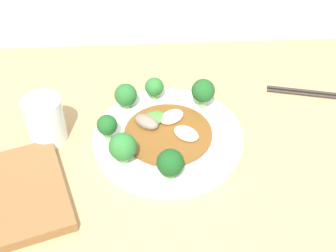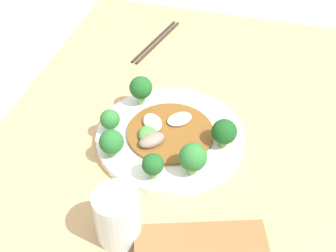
{
  "view_description": "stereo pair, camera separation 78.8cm",
  "coord_description": "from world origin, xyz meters",
  "px_view_note": "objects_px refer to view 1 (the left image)",
  "views": [
    {
      "loc": [
        0.01,
        0.67,
        1.41
      ],
      "look_at": [
        -0.02,
        -0.0,
        0.79
      ],
      "focal_mm": 50.0,
      "sensor_mm": 36.0,
      "label": 1
    },
    {
      "loc": [
        0.63,
        0.18,
        1.42
      ],
      "look_at": [
        -0.02,
        -0.0,
        0.79
      ],
      "focal_mm": 50.0,
      "sensor_mm": 36.0,
      "label": 2
    }
  ],
  "objects_px": {
    "broccoli_southwest": "(203,91)",
    "broccoli_southeast": "(126,95)",
    "stirfry_center": "(166,128)",
    "chopsticks": "(316,94)",
    "plate": "(168,137)",
    "broccoli_north": "(170,163)",
    "drinking_glass": "(45,120)",
    "broccoli_south": "(156,87)",
    "broccoli_northeast": "(123,147)",
    "broccoli_east": "(107,126)"
  },
  "relations": [
    {
      "from": "drinking_glass",
      "to": "broccoli_southwest",
      "type": "bearing_deg",
      "value": -168.74
    },
    {
      "from": "broccoli_southeast",
      "to": "broccoli_north",
      "type": "xyz_separation_m",
      "value": [
        -0.08,
        0.2,
        0.0
      ]
    },
    {
      "from": "broccoli_north",
      "to": "broccoli_southeast",
      "type": "bearing_deg",
      "value": -67.88
    },
    {
      "from": "stirfry_center",
      "to": "drinking_glass",
      "type": "xyz_separation_m",
      "value": [
        0.24,
        -0.01,
        0.02
      ]
    },
    {
      "from": "broccoli_south",
      "to": "broccoli_northeast",
      "type": "xyz_separation_m",
      "value": [
        0.07,
        0.18,
        0.01
      ]
    },
    {
      "from": "plate",
      "to": "broccoli_northeast",
      "type": "xyz_separation_m",
      "value": [
        0.09,
        0.07,
        0.05
      ]
    },
    {
      "from": "broccoli_northeast",
      "to": "broccoli_north",
      "type": "xyz_separation_m",
      "value": [
        -0.08,
        0.04,
        -0.0
      ]
    },
    {
      "from": "broccoli_southeast",
      "to": "stirfry_center",
      "type": "distance_m",
      "value": 0.11
    },
    {
      "from": "plate",
      "to": "drinking_glass",
      "type": "distance_m",
      "value": 0.24
    },
    {
      "from": "broccoli_southwest",
      "to": "chopsticks",
      "type": "distance_m",
      "value": 0.27
    },
    {
      "from": "plate",
      "to": "drinking_glass",
      "type": "bearing_deg",
      "value": -4.19
    },
    {
      "from": "broccoli_north",
      "to": "chopsticks",
      "type": "xyz_separation_m",
      "value": [
        -0.34,
        -0.24,
        -0.05
      ]
    },
    {
      "from": "broccoli_southeast",
      "to": "broccoli_northeast",
      "type": "relative_size",
      "value": 0.87
    },
    {
      "from": "broccoli_southwest",
      "to": "chopsticks",
      "type": "relative_size",
      "value": 0.31
    },
    {
      "from": "broccoli_southeast",
      "to": "broccoli_east",
      "type": "relative_size",
      "value": 1.05
    },
    {
      "from": "broccoli_northeast",
      "to": "chopsticks",
      "type": "height_order",
      "value": "broccoli_northeast"
    },
    {
      "from": "broccoli_southwest",
      "to": "drinking_glass",
      "type": "distance_m",
      "value": 0.32
    },
    {
      "from": "broccoli_northeast",
      "to": "chopsticks",
      "type": "bearing_deg",
      "value": -155.25
    },
    {
      "from": "broccoli_south",
      "to": "drinking_glass",
      "type": "xyz_separation_m",
      "value": [
        0.22,
        0.1,
        0.0
      ]
    },
    {
      "from": "broccoli_north",
      "to": "stirfry_center",
      "type": "height_order",
      "value": "broccoli_north"
    },
    {
      "from": "plate",
      "to": "stirfry_center",
      "type": "distance_m",
      "value": 0.02
    },
    {
      "from": "broccoli_southwest",
      "to": "broccoli_northeast",
      "type": "relative_size",
      "value": 1.03
    },
    {
      "from": "broccoli_south",
      "to": "broccoli_northeast",
      "type": "bearing_deg",
      "value": 69.78
    },
    {
      "from": "drinking_glass",
      "to": "stirfry_center",
      "type": "bearing_deg",
      "value": 177.62
    },
    {
      "from": "broccoli_southeast",
      "to": "drinking_glass",
      "type": "height_order",
      "value": "drinking_glass"
    },
    {
      "from": "broccoli_southwest",
      "to": "chopsticks",
      "type": "bearing_deg",
      "value": -170.23
    },
    {
      "from": "broccoli_southwest",
      "to": "broccoli_southeast",
      "type": "xyz_separation_m",
      "value": [
        0.16,
        -0.01,
        -0.01
      ]
    },
    {
      "from": "broccoli_east",
      "to": "chopsticks",
      "type": "distance_m",
      "value": 0.48
    },
    {
      "from": "drinking_glass",
      "to": "chopsticks",
      "type": "relative_size",
      "value": 0.45
    },
    {
      "from": "broccoli_north",
      "to": "drinking_glass",
      "type": "bearing_deg",
      "value": -28.62
    },
    {
      "from": "broccoli_southeast",
      "to": "drinking_glass",
      "type": "relative_size",
      "value": 0.57
    },
    {
      "from": "plate",
      "to": "broccoli_north",
      "type": "height_order",
      "value": "broccoli_north"
    },
    {
      "from": "broccoli_northeast",
      "to": "broccoli_southwest",
      "type": "bearing_deg",
      "value": -137.24
    },
    {
      "from": "stirfry_center",
      "to": "chopsticks",
      "type": "height_order",
      "value": "stirfry_center"
    },
    {
      "from": "plate",
      "to": "broccoli_south",
      "type": "bearing_deg",
      "value": -80.59
    },
    {
      "from": "broccoli_north",
      "to": "plate",
      "type": "bearing_deg",
      "value": -91.07
    },
    {
      "from": "broccoli_southeast",
      "to": "drinking_glass",
      "type": "bearing_deg",
      "value": 23.96
    },
    {
      "from": "broccoli_southwest",
      "to": "stirfry_center",
      "type": "bearing_deg",
      "value": 41.97
    },
    {
      "from": "broccoli_north",
      "to": "drinking_glass",
      "type": "xyz_separation_m",
      "value": [
        0.24,
        -0.13,
        -0.0
      ]
    },
    {
      "from": "broccoli_southeast",
      "to": "drinking_glass",
      "type": "xyz_separation_m",
      "value": [
        0.16,
        0.07,
        0.0
      ]
    },
    {
      "from": "plate",
      "to": "broccoli_east",
      "type": "distance_m",
      "value": 0.12
    },
    {
      "from": "broccoli_east",
      "to": "broccoli_northeast",
      "type": "bearing_deg",
      "value": 116.31
    },
    {
      "from": "broccoli_southeast",
      "to": "broccoli_northeast",
      "type": "distance_m",
      "value": 0.16
    },
    {
      "from": "plate",
      "to": "broccoli_south",
      "type": "height_order",
      "value": "broccoli_south"
    },
    {
      "from": "broccoli_north",
      "to": "broccoli_northeast",
      "type": "bearing_deg",
      "value": -26.3
    },
    {
      "from": "broccoli_southwest",
      "to": "broccoli_northeast",
      "type": "bearing_deg",
      "value": 42.76
    },
    {
      "from": "broccoli_southwest",
      "to": "broccoli_southeast",
      "type": "relative_size",
      "value": 1.18
    },
    {
      "from": "drinking_glass",
      "to": "broccoli_northeast",
      "type": "bearing_deg",
      "value": 150.15
    },
    {
      "from": "broccoli_south",
      "to": "broccoli_northeast",
      "type": "height_order",
      "value": "broccoli_northeast"
    },
    {
      "from": "broccoli_southwest",
      "to": "broccoli_southeast",
      "type": "height_order",
      "value": "broccoli_southwest"
    }
  ]
}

